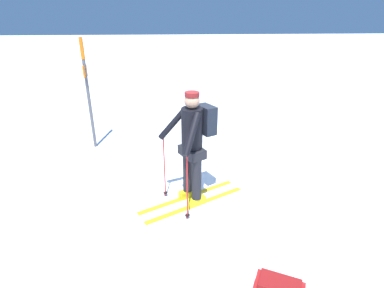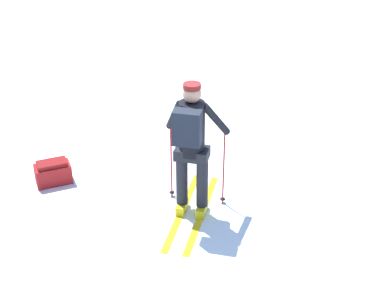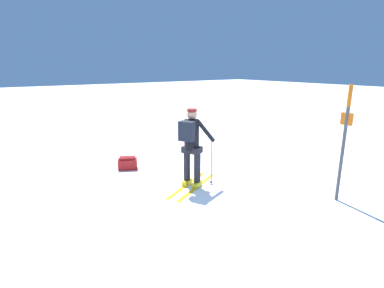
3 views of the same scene
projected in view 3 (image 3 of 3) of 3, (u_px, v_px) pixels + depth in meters
The scene contains 4 objects.
ground_plane at pixel (187, 194), 6.53m from camera, with size 80.00×80.00×0.00m, color white.
skier at pixel (191, 143), 6.65m from camera, with size 1.14×1.75×1.80m.
dropped_backpack at pixel (128, 163), 8.04m from camera, with size 0.48×0.57×0.34m.
trail_marker at pixel (345, 134), 5.87m from camera, with size 0.24×0.07×2.37m.
Camera 3 is at (-5.00, 3.40, 2.71)m, focal length 28.00 mm.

